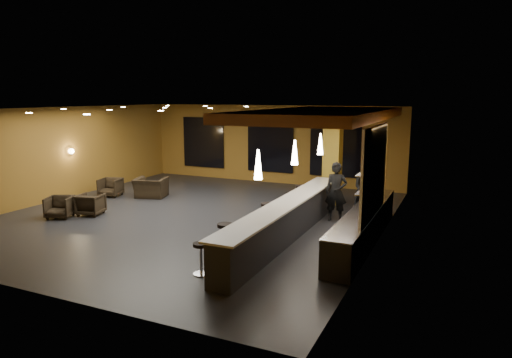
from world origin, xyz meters
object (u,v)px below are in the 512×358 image
at_px(armchair_c, 111,187).
at_px(armchair_b, 91,204).
at_px(pendant_2, 320,144).
at_px(bar_stool_0, 201,254).
at_px(pendant_1, 295,152).
at_px(staff_a, 336,192).
at_px(pendant_0, 258,164).
at_px(armchair_a, 60,207).
at_px(column, 333,156).
at_px(staff_c, 365,198).
at_px(bar_stool_2, 254,224).
at_px(bar_stool_4, 291,202).
at_px(prep_counter, 363,227).
at_px(staff_b, 365,188).
at_px(armchair_d, 151,188).
at_px(bar_stool_1, 225,235).
at_px(bar_stool_5, 301,194).
at_px(bar_counter, 288,221).

bearing_deg(armchair_c, armchair_b, -74.54).
height_order(pendant_2, bar_stool_0, pendant_2).
xyz_separation_m(pendant_1, armchair_b, (-6.85, -0.86, -1.99)).
bearing_deg(staff_a, pendant_2, 130.27).
height_order(pendant_0, armchair_b, pendant_0).
distance_m(staff_a, armchair_b, 8.08).
distance_m(armchair_a, armchair_b, 0.95).
relative_size(column, armchair_c, 4.40).
xyz_separation_m(pendant_0, bar_stool_0, (-0.81, -1.28, -1.89)).
distance_m(pendant_0, staff_c, 5.24).
height_order(staff_c, bar_stool_2, staff_c).
bearing_deg(armchair_b, pendant_2, -168.19).
xyz_separation_m(pendant_0, bar_stool_4, (-0.69, 4.18, -1.84)).
height_order(prep_counter, staff_b, staff_b).
relative_size(column, bar_stool_2, 4.89).
distance_m(prep_counter, armchair_a, 9.63).
bearing_deg(column, staff_b, -33.20).
relative_size(column, pendant_1, 5.00).
height_order(armchair_c, armchair_d, armchair_d).
relative_size(pendant_0, pendant_1, 1.00).
relative_size(staff_b, armchair_c, 2.19).
bearing_deg(armchair_b, armchair_d, -107.40).
bearing_deg(bar_stool_1, prep_counter, 39.92).
distance_m(column, bar_stool_0, 8.02).
height_order(bar_stool_1, bar_stool_2, bar_stool_1).
bearing_deg(staff_b, bar_stool_4, -157.78).
height_order(pendant_2, armchair_b, pendant_2).
relative_size(armchair_d, bar_stool_5, 1.41).
xyz_separation_m(armchair_a, bar_stool_5, (6.74, 4.41, 0.17)).
relative_size(pendant_0, bar_stool_1, 0.87).
bearing_deg(armchair_d, pendant_0, 129.43).
bearing_deg(bar_stool_4, pendant_1, -67.79).
bearing_deg(column, staff_c, -49.51).
xyz_separation_m(armchair_d, bar_stool_4, (6.00, -0.48, 0.13)).
height_order(bar_counter, staff_c, staff_c).
distance_m(armchair_b, armchair_c, 2.86).
bearing_deg(column, bar_stool_4, -105.84).
bearing_deg(armchair_b, prep_counter, 171.24).
bearing_deg(armchair_a, bar_stool_0, -42.83).
height_order(prep_counter, staff_a, staff_a).
relative_size(staff_b, armchair_b, 2.23).
xyz_separation_m(bar_counter, column, (0.00, 4.60, 1.25)).
bearing_deg(pendant_0, staff_a, 79.95).
xyz_separation_m(prep_counter, armchair_a, (-9.50, -1.56, -0.07)).
xyz_separation_m(staff_a, armchair_d, (-7.45, 0.37, -0.56)).
distance_m(staff_c, bar_stool_5, 2.45).
relative_size(bar_stool_0, bar_stool_2, 1.01).
bearing_deg(staff_a, armchair_c, 174.33).
relative_size(armchair_c, bar_stool_4, 1.00).
xyz_separation_m(column, staff_a, (0.76, -2.31, -0.81)).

